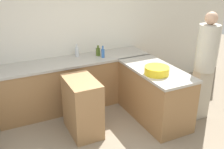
% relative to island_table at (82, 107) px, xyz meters
% --- Properties ---
extents(wall_back, '(8.00, 0.06, 2.70)m').
position_rel_island_table_xyz_m(wall_back, '(0.19, 1.23, 0.90)').
color(wall_back, silver).
rests_on(wall_back, ground_plane).
extents(counter_back, '(2.84, 0.66, 0.92)m').
position_rel_island_table_xyz_m(counter_back, '(0.19, 0.88, 0.01)').
color(counter_back, olive).
rests_on(counter_back, ground_plane).
extents(counter_peninsula, '(0.69, 1.43, 0.92)m').
position_rel_island_table_xyz_m(counter_peninsula, '(1.26, -0.13, 0.01)').
color(counter_peninsula, olive).
rests_on(counter_peninsula, ground_plane).
extents(island_table, '(0.45, 0.74, 0.91)m').
position_rel_island_table_xyz_m(island_table, '(0.00, 0.00, 0.00)').
color(island_table, '#997047').
rests_on(island_table, ground_plane).
extents(mixing_bowl, '(0.39, 0.39, 0.12)m').
position_rel_island_table_xyz_m(mixing_bowl, '(1.14, -0.32, 0.53)').
color(mixing_bowl, yellow).
rests_on(mixing_bowl, counter_peninsula).
extents(olive_oil_bottle, '(0.08, 0.08, 0.20)m').
position_rel_island_table_xyz_m(olive_oil_bottle, '(0.68, 0.92, 0.54)').
color(olive_oil_bottle, '#475B1E').
rests_on(olive_oil_bottle, counter_back).
extents(water_bottle_blue, '(0.06, 0.06, 0.22)m').
position_rel_island_table_xyz_m(water_bottle_blue, '(0.71, 0.78, 0.55)').
color(water_bottle_blue, '#386BB7').
rests_on(water_bottle_blue, counter_back).
extents(vinegar_bottle_clear, '(0.07, 0.07, 0.24)m').
position_rel_island_table_xyz_m(vinegar_bottle_clear, '(0.30, 1.05, 0.56)').
color(vinegar_bottle_clear, silver).
rests_on(vinegar_bottle_clear, counter_back).
extents(person_at_peninsula, '(0.33, 0.33, 1.85)m').
position_rel_island_table_xyz_m(person_at_peninsula, '(1.99, -0.47, 0.56)').
color(person_at_peninsula, '#ADA38E').
rests_on(person_at_peninsula, ground_plane).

